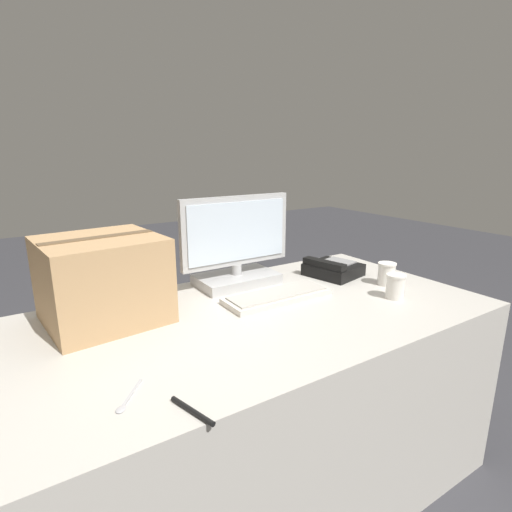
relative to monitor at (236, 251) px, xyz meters
The scene contains 10 objects.
ground_plane 0.95m from the monitor, 113.73° to the right, with size 12.00×12.00×0.00m, color #38383D.
office_desk 0.62m from the monitor, 113.73° to the right, with size 1.80×0.90×0.74m.
monitor is the anchor object (origin of this frame).
keyboard 0.28m from the monitor, 80.70° to the right, with size 0.43×0.16×0.03m.
desk_phone 0.47m from the monitor, 17.50° to the right, with size 0.25×0.26×0.08m.
paper_cup_left 0.66m from the monitor, 48.33° to the right, with size 0.08×0.08×0.10m.
paper_cup_right 0.65m from the monitor, 33.72° to the right, with size 0.08×0.08×0.10m.
spoon 0.88m from the monitor, 137.24° to the right, with size 0.10×0.11×0.00m.
cardboard_box 0.57m from the monitor, behind, with size 0.40×0.39×0.29m.
pen_marker 0.90m from the monitor, 126.57° to the right, with size 0.05×0.14×0.01m.
Camera 1 is at (-0.69, -1.12, 1.30)m, focal length 28.00 mm.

